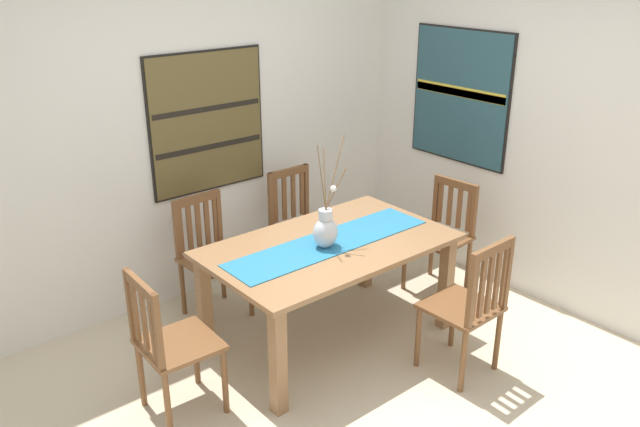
% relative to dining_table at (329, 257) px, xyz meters
% --- Properties ---
extents(ground_plane, '(6.40, 6.40, 0.03)m').
position_rel_dining_table_xyz_m(ground_plane, '(-0.17, -0.58, -0.65)').
color(ground_plane, beige).
extents(wall_back, '(6.40, 0.12, 2.70)m').
position_rel_dining_table_xyz_m(wall_back, '(-0.17, 1.28, 0.72)').
color(wall_back, silver).
rests_on(wall_back, ground_plane).
extents(wall_side, '(0.12, 6.40, 2.70)m').
position_rel_dining_table_xyz_m(wall_side, '(1.69, -0.58, 0.72)').
color(wall_side, silver).
rests_on(wall_side, ground_plane).
extents(dining_table, '(1.64, 0.98, 0.74)m').
position_rel_dining_table_xyz_m(dining_table, '(0.00, 0.00, 0.00)').
color(dining_table, '#8E6642').
rests_on(dining_table, ground_plane).
extents(table_runner, '(1.51, 0.36, 0.01)m').
position_rel_dining_table_xyz_m(table_runner, '(0.00, 0.00, 0.11)').
color(table_runner, '#236B93').
rests_on(table_runner, dining_table).
extents(centerpiece_vase, '(0.30, 0.21, 0.71)m').
position_rel_dining_table_xyz_m(centerpiece_vase, '(-0.06, -0.03, 0.23)').
color(centerpiece_vase, silver).
rests_on(centerpiece_vase, dining_table).
extents(chair_0, '(0.45, 0.45, 0.89)m').
position_rel_dining_table_xyz_m(chair_0, '(1.18, 0.01, -0.16)').
color(chair_0, brown).
rests_on(chair_0, ground_plane).
extents(chair_1, '(0.43, 0.43, 0.95)m').
position_rel_dining_table_xyz_m(chair_1, '(0.42, -0.86, -0.13)').
color(chair_1, brown).
rests_on(chair_1, ground_plane).
extents(chair_2, '(0.44, 0.44, 0.91)m').
position_rel_dining_table_xyz_m(chair_2, '(-0.44, 0.84, -0.15)').
color(chair_2, brown).
rests_on(chair_2, ground_plane).
extents(chair_3, '(0.44, 0.44, 0.92)m').
position_rel_dining_table_xyz_m(chair_3, '(-1.21, -0.03, -0.15)').
color(chair_3, brown).
rests_on(chair_3, ground_plane).
extents(chair_4, '(0.42, 0.42, 0.92)m').
position_rel_dining_table_xyz_m(chair_4, '(0.41, 0.86, -0.15)').
color(chair_4, brown).
rests_on(chair_4, ground_plane).
extents(painting_on_back_wall, '(0.96, 0.05, 1.06)m').
position_rel_dining_table_xyz_m(painting_on_back_wall, '(-0.17, 1.22, 0.72)').
color(painting_on_back_wall, black).
extents(painting_on_side_wall, '(0.05, 0.95, 1.07)m').
position_rel_dining_table_xyz_m(painting_on_side_wall, '(1.63, 0.28, 0.82)').
color(painting_on_side_wall, black).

